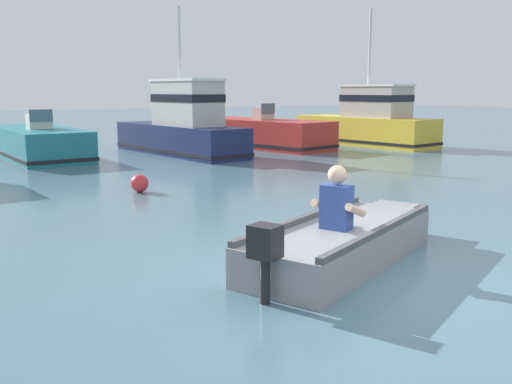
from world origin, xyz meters
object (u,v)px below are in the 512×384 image
moored_boat_teal (37,143)px  mooring_buoy (140,183)px  moored_boat_red (254,133)px  rowboat_with_person (344,241)px  moored_boat_yellow (368,122)px  moored_boat_navy (182,127)px

moored_boat_teal → mooring_buoy: moored_boat_teal is taller
moored_boat_teal → mooring_buoy: size_ratio=15.24×
moored_boat_red → mooring_buoy: bearing=-135.4°
rowboat_with_person → moored_boat_yellow: moored_boat_yellow is taller
moored_boat_yellow → mooring_buoy: (-11.08, -5.24, -0.67)m
rowboat_with_person → mooring_buoy: size_ratio=9.78×
moored_boat_navy → rowboat_with_person: bearing=-105.8°
rowboat_with_person → moored_boat_yellow: size_ratio=0.60×
mooring_buoy → moored_boat_red: bearing=44.6°
moored_boat_red → moored_boat_yellow: size_ratio=1.13×
moored_boat_red → moored_boat_yellow: (3.99, -1.75, 0.37)m
moored_boat_teal → rowboat_with_person: bearing=-86.4°
moored_boat_teal → mooring_buoy: 7.49m
rowboat_with_person → moored_boat_navy: (3.32, 11.75, 0.63)m
rowboat_with_person → moored_boat_red: (6.71, 12.82, 0.23)m
moored_boat_red → moored_boat_navy: bearing=-162.5°
moored_boat_teal → moored_boat_red: moored_boat_red is taller
mooring_buoy → moored_boat_teal: bearing=93.5°
moored_boat_teal → moored_boat_yellow: 11.76m
moored_boat_navy → moored_boat_red: (3.39, 1.07, -0.40)m
moored_boat_navy → moored_boat_yellow: size_ratio=1.01×
moored_boat_red → moored_boat_yellow: bearing=-23.6°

